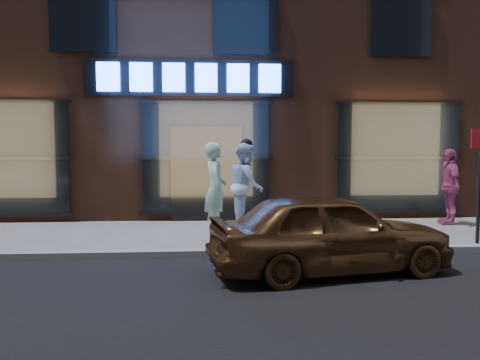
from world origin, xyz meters
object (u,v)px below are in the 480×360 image
object	(u,v)px
man_cap	(246,185)
gold_sedan	(330,232)
passerby	(449,187)
sign_post	(480,176)
man_bowtie	(216,189)

from	to	relation	value
man_cap	gold_sedan	world-z (taller)	man_cap
man_cap	gold_sedan	size ratio (longest dim) A/B	0.55
passerby	sign_post	world-z (taller)	sign_post
passerby	gold_sedan	bearing A→B (deg)	-35.32
man_cap	sign_post	xyz separation A→B (m)	(4.11, -2.50, 0.36)
man_cap	man_bowtie	bearing A→B (deg)	141.69
man_bowtie	man_cap	xyz separation A→B (m)	(0.73, 0.89, 0.00)
man_cap	gold_sedan	bearing A→B (deg)	-166.36
sign_post	gold_sedan	bearing A→B (deg)	-149.95
man_cap	passerby	xyz separation A→B (m)	(4.96, 0.17, -0.07)
gold_sedan	sign_post	bearing A→B (deg)	-75.40
gold_sedan	man_cap	bearing A→B (deg)	2.19
sign_post	passerby	bearing A→B (deg)	77.06
man_bowtie	man_cap	bearing A→B (deg)	-43.04
man_bowtie	gold_sedan	world-z (taller)	man_bowtie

